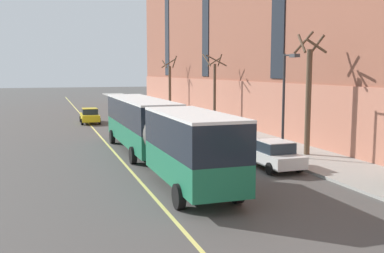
{
  "coord_description": "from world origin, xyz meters",
  "views": [
    {
      "loc": [
        -6.08,
        -23.39,
        5.29
      ],
      "look_at": [
        2.81,
        3.5,
        1.8
      ],
      "focal_mm": 42.0,
      "sensor_mm": 36.0,
      "label": 1
    }
  ],
  "objects_px": {
    "street_tree_far_downtown": "(170,85)",
    "parked_car_darkgray_0": "(142,107)",
    "parked_car_navy_7": "(225,136)",
    "street_lamp": "(286,93)",
    "fire_hydrant": "(258,143)",
    "parked_car_darkgray_3": "(172,118)",
    "city_bus": "(155,129)",
    "parked_car_black_1": "(191,125)",
    "taxi_cab": "(90,116)",
    "street_tree_far_uptown": "(214,88)",
    "street_tree_mid_block": "(308,93)",
    "parked_car_green_4": "(156,112)",
    "parked_car_white_6": "(273,154)"
  },
  "relations": [
    {
      "from": "taxi_cab",
      "to": "street_tree_far_uptown",
      "type": "bearing_deg",
      "value": -31.83
    },
    {
      "from": "parked_car_darkgray_3",
      "to": "street_tree_mid_block",
      "type": "xyz_separation_m",
      "value": [
        3.62,
        -17.96,
        3.2
      ]
    },
    {
      "from": "parked_car_black_1",
      "to": "parked_car_darkgray_3",
      "type": "xyz_separation_m",
      "value": [
        0.05,
        6.04,
        -0.0
      ]
    },
    {
      "from": "street_tree_far_downtown",
      "to": "parked_car_navy_7",
      "type": "bearing_deg",
      "value": -97.41
    },
    {
      "from": "city_bus",
      "to": "street_lamp",
      "type": "xyz_separation_m",
      "value": [
        7.66,
        -1.18,
        1.93
      ]
    },
    {
      "from": "parked_car_black_1",
      "to": "parked_car_white_6",
      "type": "xyz_separation_m",
      "value": [
        -0.0,
        -14.31,
        -0.0
      ]
    },
    {
      "from": "street_tree_far_uptown",
      "to": "street_tree_far_downtown",
      "type": "xyz_separation_m",
      "value": [
        0.04,
        16.0,
        -0.11
      ]
    },
    {
      "from": "street_tree_far_uptown",
      "to": "parked_car_darkgray_0",
      "type": "bearing_deg",
      "value": 101.88
    },
    {
      "from": "parked_car_green_4",
      "to": "parked_car_navy_7",
      "type": "distance_m",
      "value": 19.23
    },
    {
      "from": "parked_car_green_4",
      "to": "street_tree_far_uptown",
      "type": "distance_m",
      "value": 9.48
    },
    {
      "from": "parked_car_black_1",
      "to": "parked_car_navy_7",
      "type": "height_order",
      "value": "same"
    },
    {
      "from": "parked_car_darkgray_0",
      "to": "fire_hydrant",
      "type": "relative_size",
      "value": 6.41
    },
    {
      "from": "parked_car_green_4",
      "to": "street_tree_mid_block",
      "type": "distance_m",
      "value": 24.59
    },
    {
      "from": "parked_car_darkgray_3",
      "to": "taxi_cab",
      "type": "relative_size",
      "value": 1.09
    },
    {
      "from": "parked_car_white_6",
      "to": "parked_car_darkgray_0",
      "type": "bearing_deg",
      "value": 89.74
    },
    {
      "from": "fire_hydrant",
      "to": "parked_car_darkgray_0",
      "type": "bearing_deg",
      "value": 93.12
    },
    {
      "from": "parked_car_darkgray_3",
      "to": "street_tree_far_uptown",
      "type": "relative_size",
      "value": 0.71
    },
    {
      "from": "street_tree_far_downtown",
      "to": "parked_car_darkgray_0",
      "type": "bearing_deg",
      "value": 171.33
    },
    {
      "from": "street_tree_far_downtown",
      "to": "street_lamp",
      "type": "relative_size",
      "value": 1.15
    },
    {
      "from": "street_lamp",
      "to": "parked_car_navy_7",
      "type": "bearing_deg",
      "value": 107.91
    },
    {
      "from": "parked_car_black_1",
      "to": "taxi_cab",
      "type": "xyz_separation_m",
      "value": [
        -7.37,
        10.78,
        -0.0
      ]
    },
    {
      "from": "parked_car_white_6",
      "to": "street_tree_far_downtown",
      "type": "xyz_separation_m",
      "value": [
        3.67,
        34.26,
        2.81
      ]
    },
    {
      "from": "taxi_cab",
      "to": "street_tree_mid_block",
      "type": "distance_m",
      "value": 25.44
    },
    {
      "from": "parked_car_navy_7",
      "to": "parked_car_darkgray_3",
      "type": "bearing_deg",
      "value": 90.48
    },
    {
      "from": "parked_car_darkgray_0",
      "to": "parked_car_green_4",
      "type": "height_order",
      "value": "same"
    },
    {
      "from": "parked_car_darkgray_0",
      "to": "street_tree_far_downtown",
      "type": "xyz_separation_m",
      "value": [
        3.52,
        -0.54,
        2.81
      ]
    },
    {
      "from": "parked_car_darkgray_3",
      "to": "street_tree_far_downtown",
      "type": "bearing_deg",
      "value": 75.4
    },
    {
      "from": "parked_car_white_6",
      "to": "parked_car_navy_7",
      "type": "relative_size",
      "value": 1.02
    },
    {
      "from": "street_lamp",
      "to": "fire_hydrant",
      "type": "height_order",
      "value": "street_lamp"
    },
    {
      "from": "parked_car_darkgray_3",
      "to": "parked_car_green_4",
      "type": "xyz_separation_m",
      "value": [
        -0.1,
        6.14,
        0.0
      ]
    },
    {
      "from": "parked_car_black_1",
      "to": "street_tree_mid_block",
      "type": "xyz_separation_m",
      "value": [
        3.66,
        -11.92,
        3.2
      ]
    },
    {
      "from": "street_tree_mid_block",
      "to": "street_tree_far_uptown",
      "type": "bearing_deg",
      "value": 90.11
    },
    {
      "from": "street_lamp",
      "to": "parked_car_green_4",
      "type": "bearing_deg",
      "value": 94.47
    },
    {
      "from": "parked_car_black_1",
      "to": "taxi_cab",
      "type": "height_order",
      "value": "same"
    },
    {
      "from": "parked_car_black_1",
      "to": "street_lamp",
      "type": "xyz_separation_m",
      "value": [
        1.86,
        -12.33,
        3.21
      ]
    },
    {
      "from": "street_tree_far_uptown",
      "to": "fire_hydrant",
      "type": "xyz_separation_m",
      "value": [
        -1.87,
        -12.95,
        -3.21
      ]
    },
    {
      "from": "parked_car_green_4",
      "to": "street_lamp",
      "type": "relative_size",
      "value": 0.78
    },
    {
      "from": "city_bus",
      "to": "parked_car_darkgray_0",
      "type": "height_order",
      "value": "city_bus"
    },
    {
      "from": "parked_car_black_1",
      "to": "street_tree_far_downtown",
      "type": "relative_size",
      "value": 0.65
    },
    {
      "from": "city_bus",
      "to": "parked_car_black_1",
      "type": "bearing_deg",
      "value": 62.55
    },
    {
      "from": "parked_car_black_1",
      "to": "parked_car_darkgray_3",
      "type": "distance_m",
      "value": 6.04
    },
    {
      "from": "parked_car_black_1",
      "to": "street_lamp",
      "type": "height_order",
      "value": "street_lamp"
    },
    {
      "from": "street_tree_mid_block",
      "to": "street_tree_far_downtown",
      "type": "distance_m",
      "value": 31.87
    },
    {
      "from": "parked_car_darkgray_3",
      "to": "street_tree_far_uptown",
      "type": "xyz_separation_m",
      "value": [
        3.58,
        -2.09,
        2.92
      ]
    },
    {
      "from": "fire_hydrant",
      "to": "street_lamp",
      "type": "bearing_deg",
      "value": -88.28
    },
    {
      "from": "parked_car_darkgray_0",
      "to": "street_tree_mid_block",
      "type": "distance_m",
      "value": 32.75
    },
    {
      "from": "taxi_cab",
      "to": "street_tree_far_downtown",
      "type": "xyz_separation_m",
      "value": [
        11.04,
        9.17,
        2.81
      ]
    },
    {
      "from": "parked_car_darkgray_0",
      "to": "street_lamp",
      "type": "relative_size",
      "value": 0.75
    },
    {
      "from": "parked_car_black_1",
      "to": "street_tree_mid_block",
      "type": "height_order",
      "value": "street_tree_mid_block"
    },
    {
      "from": "parked_car_navy_7",
      "to": "street_tree_far_downtown",
      "type": "bearing_deg",
      "value": 82.59
    }
  ]
}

